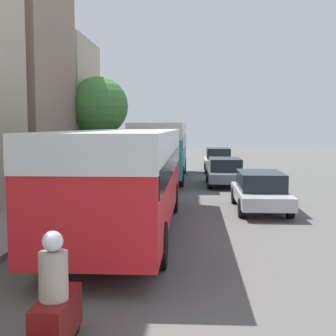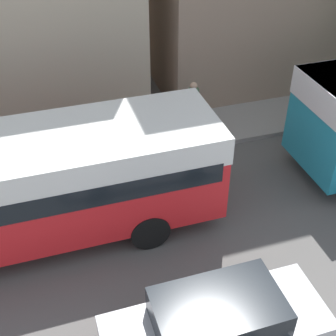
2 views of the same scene
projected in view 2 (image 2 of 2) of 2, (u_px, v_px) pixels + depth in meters
The scene contains 2 objects.
car_crossing at pixel (217, 323), 9.14m from camera, with size 1.79×4.50×1.37m.
pedestrian_near_curb at pixel (193, 107), 15.23m from camera, with size 0.36×0.36×1.79m.
Camera 2 is at (7.52, 10.73, 8.65)m, focal length 50.00 mm.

